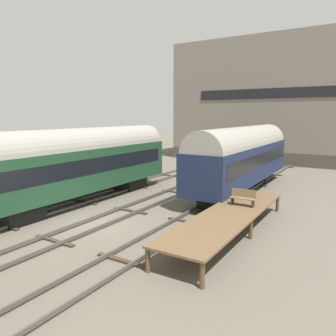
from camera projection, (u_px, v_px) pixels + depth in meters
The scene contains 9 objects.
ground_plane at pixel (98, 225), 18.57m from camera, with size 200.00×200.00×0.00m, color #60594C.
track_left at pixel (48, 211), 20.73m from camera, with size 2.60×60.00×0.26m.
track_middle at pixel (98, 222), 18.55m from camera, with size 2.60×60.00×0.26m.
track_right at pixel (160, 236), 16.37m from camera, with size 2.60×60.00×0.26m.
train_car_navy at pixel (242, 155), 26.12m from camera, with size 3.13×15.73×5.25m.
train_car_green at pixel (84, 160), 22.98m from camera, with size 2.94×16.00×5.27m.
station_platform at pixel (229, 216), 16.90m from camera, with size 2.67×11.51×1.10m.
bench at pixel (243, 197), 18.39m from camera, with size 1.40×0.40×0.91m.
warehouse_building at pixel (290, 102), 44.74m from camera, with size 29.52×12.93×15.95m.
Camera 1 is at (12.72, -13.11, 6.14)m, focal length 35.00 mm.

